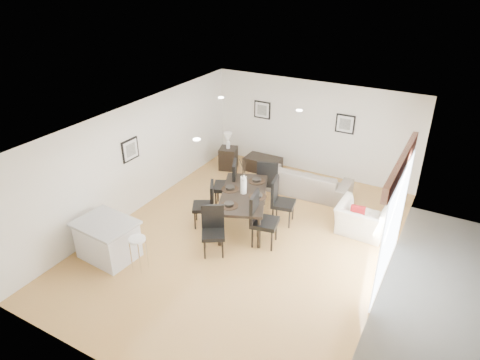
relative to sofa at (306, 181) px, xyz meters
The scene contains 26 objects.
ground 2.77m from the sofa, 97.52° to the right, with size 8.00×8.00×0.00m, color tan.
wall_back 1.66m from the sofa, 105.76° to the left, with size 6.00×0.04×2.70m, color white.
wall_front 6.81m from the sofa, 93.06° to the right, with size 6.00×0.04×2.70m, color white.
wall_left 4.44m from the sofa, 140.95° to the right, with size 0.04×8.00×2.70m, color white.
wall_right 3.93m from the sofa, 45.91° to the right, with size 0.04×8.00×2.70m, color white.
ceiling 3.62m from the sofa, 97.52° to the right, with size 6.00×8.00×0.02m, color white.
sofa is the anchor object (origin of this frame).
armchair 2.17m from the sofa, 33.42° to the right, with size 1.10×0.96×0.71m, color white.
dining_table 2.31m from the sofa, 108.62° to the right, with size 1.68×2.22×0.83m.
dining_chair_wnear 2.99m from the sofa, 118.90° to the right, with size 0.67×0.67×1.09m.
dining_chair_wfar 2.18m from the sofa, 131.38° to the right, with size 0.73×0.73×1.23m.
dining_chair_enear 2.70m from the sofa, 90.78° to the right, with size 0.65×0.65×1.22m.
dining_chair_efar 1.71m from the sofa, 90.98° to the right, with size 0.59×0.59×1.13m.
dining_chair_head 3.50m from the sofa, 102.85° to the right, with size 0.66×0.66×1.07m.
dining_chair_foot 1.20m from the sofa, 126.76° to the right, with size 0.66×0.66×1.17m.
vase 2.43m from the sofa, 108.62° to the right, with size 1.13×1.73×0.88m.
coffee_table 1.74m from the sofa, 157.70° to the left, with size 1.03×0.62×0.41m, color black.
side_table 2.60m from the sofa, behind, with size 0.49×0.49×0.66m, color black.
table_lamp 2.67m from the sofa, behind, with size 0.25×0.25×0.48m.
cushion 2.16m from the sofa, 37.19° to the right, with size 0.32×0.10×0.32m, color #A41518.
kitchen_island 5.32m from the sofa, 119.13° to the right, with size 1.27×1.02×0.84m.
bar_stool 4.98m from the sofa, 110.68° to the right, with size 0.34×0.34×0.74m.
framed_print_back_left 2.66m from the sofa, 147.58° to the left, with size 0.52×0.04×0.52m.
framed_print_back_right 1.88m from the sofa, 66.52° to the left, with size 0.52×0.04×0.52m.
framed_print_left_wall 4.62m from the sofa, 138.70° to the right, with size 0.04×0.52×0.52m.
sliding_door 3.79m from the sofa, 43.06° to the right, with size 0.12×2.70×2.57m.
Camera 1 is at (3.73, -6.98, 5.59)m, focal length 32.00 mm.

